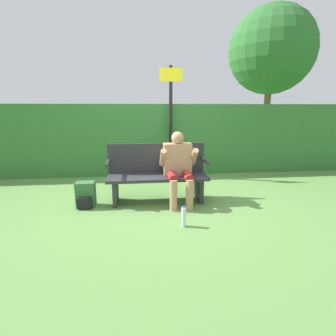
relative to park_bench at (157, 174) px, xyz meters
The scene contains 9 objects.
ground_plane 0.44m from the park_bench, 90.00° to the right, with size 40.00×40.00×0.00m, color #5B8942.
hedge_back 1.84m from the park_bench, 90.00° to the left, with size 12.00×0.46×1.53m.
park_bench is the anchor object (origin of this frame).
person_seated 0.38m from the park_bench, 21.93° to the right, with size 0.57×0.61×1.10m.
backpack 1.13m from the park_bench, behind, with size 0.27×0.26×0.38m.
water_bottle 1.08m from the park_bench, 75.90° to the right, with size 0.06×0.06×0.27m.
signpost 1.75m from the park_bench, 74.88° to the left, with size 0.45×0.09×2.27m.
parked_car 13.37m from the park_bench, 108.48° to the left, with size 4.42×2.20×1.30m.
tree 6.17m from the park_bench, 47.14° to the left, with size 2.57×2.57×4.42m.
Camera 1 is at (-0.29, -3.93, 1.46)m, focal length 28.00 mm.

